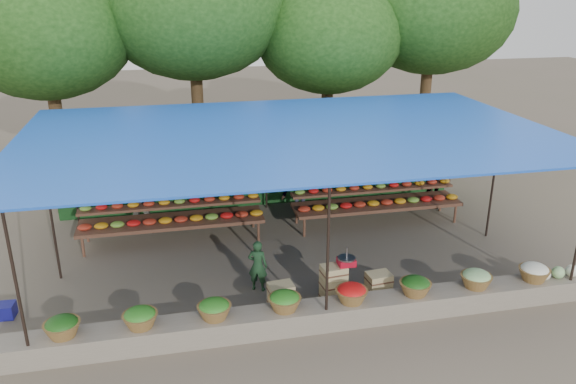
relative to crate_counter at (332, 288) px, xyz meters
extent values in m
plane|color=brown|center=(-0.34, 2.08, -0.31)|extent=(60.00, 60.00, 0.00)
cube|color=#6F6959|center=(-0.34, -0.67, -0.11)|extent=(10.60, 0.55, 0.40)
cylinder|color=black|center=(-5.14, -0.82, 1.09)|extent=(0.05, 0.05, 2.80)
cylinder|color=black|center=(-0.34, -0.82, 1.09)|extent=(0.05, 0.05, 2.80)
cylinder|color=black|center=(-5.14, 2.08, 1.09)|extent=(0.05, 0.05, 2.80)
cylinder|color=black|center=(4.46, 2.08, 1.09)|extent=(0.05, 0.05, 2.80)
cylinder|color=black|center=(-5.14, 4.98, 1.09)|extent=(0.05, 0.05, 2.80)
cylinder|color=black|center=(-0.34, 4.98, 1.09)|extent=(0.05, 0.05, 2.80)
cylinder|color=black|center=(4.46, 4.98, 1.09)|extent=(0.05, 0.05, 2.80)
cube|color=blue|center=(-0.34, 2.08, 2.49)|extent=(10.80, 6.60, 0.04)
cube|color=blue|center=(-0.34, 0.08, 2.31)|extent=(10.80, 2.19, 0.26)
cube|color=blue|center=(-0.34, 4.08, 2.31)|extent=(10.80, 2.19, 0.26)
cylinder|color=gray|center=(-0.34, 3.48, 1.71)|extent=(9.60, 0.01, 0.01)
ellipsoid|color=yellow|center=(-4.84, 3.48, 1.43)|extent=(0.23, 0.17, 0.30)
ellipsoid|color=yellow|center=(-4.34, 3.48, 1.43)|extent=(0.23, 0.17, 0.30)
ellipsoid|color=yellow|center=(-3.84, 3.48, 1.43)|extent=(0.23, 0.17, 0.30)
ellipsoid|color=yellow|center=(-3.34, 3.48, 1.43)|extent=(0.23, 0.17, 0.30)
ellipsoid|color=yellow|center=(-2.84, 3.48, 1.43)|extent=(0.23, 0.17, 0.30)
ellipsoid|color=yellow|center=(-2.34, 3.48, 1.43)|extent=(0.23, 0.17, 0.30)
ellipsoid|color=yellow|center=(-1.84, 3.48, 1.43)|extent=(0.23, 0.17, 0.30)
ellipsoid|color=yellow|center=(-1.34, 3.48, 1.43)|extent=(0.23, 0.17, 0.30)
ellipsoid|color=yellow|center=(-0.84, 3.48, 1.43)|extent=(0.23, 0.17, 0.30)
ellipsoid|color=yellow|center=(-0.34, 3.48, 1.43)|extent=(0.23, 0.17, 0.30)
ellipsoid|color=yellow|center=(0.16, 3.48, 1.43)|extent=(0.23, 0.17, 0.30)
ellipsoid|color=yellow|center=(0.66, 3.48, 1.43)|extent=(0.23, 0.17, 0.30)
ellipsoid|color=yellow|center=(1.16, 3.48, 1.43)|extent=(0.23, 0.17, 0.30)
ellipsoid|color=yellow|center=(1.66, 3.48, 1.43)|extent=(0.23, 0.17, 0.30)
ellipsoid|color=yellow|center=(2.16, 3.48, 1.43)|extent=(0.23, 0.17, 0.30)
ellipsoid|color=yellow|center=(2.66, 3.48, 1.43)|extent=(0.23, 0.17, 0.30)
ellipsoid|color=yellow|center=(3.16, 3.48, 1.43)|extent=(0.23, 0.17, 0.30)
ellipsoid|color=yellow|center=(3.66, 3.48, 1.43)|extent=(0.23, 0.17, 0.30)
ellipsoid|color=yellow|center=(4.16, 3.48, 1.43)|extent=(0.23, 0.17, 0.30)
ellipsoid|color=#1E5316|center=(-4.64, -0.67, 0.31)|extent=(0.52, 0.52, 0.23)
ellipsoid|color=#2E7B20|center=(-3.44, -0.67, 0.31)|extent=(0.52, 0.52, 0.23)
ellipsoid|color=#2E7B20|center=(-2.24, -0.67, 0.31)|extent=(0.52, 0.52, 0.23)
ellipsoid|color=#2E7B20|center=(-1.04, -0.67, 0.31)|extent=(0.52, 0.52, 0.23)
ellipsoid|color=red|center=(0.16, -0.67, 0.31)|extent=(0.52, 0.52, 0.23)
ellipsoid|color=#1E5316|center=(1.36, -0.67, 0.31)|extent=(0.52, 0.52, 0.23)
ellipsoid|color=#93C97D|center=(2.56, -0.67, 0.31)|extent=(0.52, 0.52, 0.23)
ellipsoid|color=white|center=(3.76, -0.67, 0.31)|extent=(0.52, 0.52, 0.23)
cube|color=#1B4D1D|center=(-0.34, 5.23, 0.94)|extent=(10.60, 0.06, 2.50)
cylinder|color=#382314|center=(-5.84, 7.88, 1.67)|extent=(0.36, 0.36, 3.97)
ellipsoid|color=#13340E|center=(-5.84, 7.88, 4.15)|extent=(4.77, 4.77, 3.69)
cylinder|color=#382314|center=(-1.84, 8.28, 1.93)|extent=(0.36, 0.36, 4.48)
ellipsoid|color=#13340E|center=(-1.84, 8.28, 4.73)|extent=(5.39, 5.39, 4.17)
cylinder|color=#382314|center=(2.16, 7.98, 1.55)|extent=(0.36, 0.36, 3.71)
ellipsoid|color=#13340E|center=(2.16, 7.98, 3.87)|extent=(4.47, 4.47, 3.45)
cylinder|color=#382314|center=(5.66, 8.38, 1.87)|extent=(0.36, 0.36, 4.35)
ellipsoid|color=#13340E|center=(5.66, 8.38, 4.59)|extent=(5.24, 5.24, 4.05)
cube|color=#46281C|center=(-2.84, 3.38, 0.19)|extent=(4.20, 0.95, 0.08)
cube|color=#46281C|center=(-2.84, 3.68, 0.47)|extent=(4.20, 0.35, 0.06)
cylinder|color=#46281C|center=(-4.79, 2.98, -0.06)|extent=(0.06, 0.06, 0.50)
cylinder|color=#46281C|center=(-0.89, 2.98, -0.06)|extent=(0.06, 0.06, 0.50)
cylinder|color=#46281C|center=(-4.79, 3.78, -0.06)|extent=(0.06, 0.06, 0.50)
cylinder|color=#46281C|center=(-0.89, 3.78, -0.06)|extent=(0.06, 0.06, 0.50)
ellipsoid|color=#AA2A18|center=(-4.74, 3.23, 0.29)|extent=(0.31, 0.26, 0.13)
ellipsoid|color=#6A9E30|center=(-4.74, 3.68, 0.56)|extent=(0.26, 0.22, 0.12)
ellipsoid|color=orange|center=(-4.39, 3.23, 0.29)|extent=(0.31, 0.26, 0.13)
ellipsoid|color=red|center=(-4.39, 3.68, 0.56)|extent=(0.26, 0.22, 0.12)
ellipsoid|color=#6A9E30|center=(-4.04, 3.23, 0.29)|extent=(0.31, 0.26, 0.13)
ellipsoid|color=#AA2A18|center=(-4.04, 3.68, 0.56)|extent=(0.26, 0.22, 0.12)
ellipsoid|color=red|center=(-3.69, 3.23, 0.29)|extent=(0.31, 0.26, 0.13)
ellipsoid|color=orange|center=(-3.69, 3.68, 0.56)|extent=(0.26, 0.22, 0.12)
ellipsoid|color=#AA2A18|center=(-3.34, 3.23, 0.29)|extent=(0.31, 0.26, 0.13)
ellipsoid|color=#AA2A18|center=(-3.34, 3.68, 0.56)|extent=(0.26, 0.22, 0.12)
ellipsoid|color=orange|center=(-2.99, 3.23, 0.29)|extent=(0.31, 0.26, 0.13)
ellipsoid|color=orange|center=(-2.99, 3.68, 0.56)|extent=(0.26, 0.22, 0.12)
ellipsoid|color=#AA2A18|center=(-2.64, 3.23, 0.29)|extent=(0.31, 0.26, 0.13)
ellipsoid|color=#6A9E30|center=(-2.64, 3.68, 0.56)|extent=(0.26, 0.22, 0.12)
ellipsoid|color=orange|center=(-2.29, 3.23, 0.29)|extent=(0.31, 0.26, 0.13)
ellipsoid|color=red|center=(-2.29, 3.68, 0.56)|extent=(0.26, 0.22, 0.12)
ellipsoid|color=#6A9E30|center=(-1.94, 3.23, 0.29)|extent=(0.31, 0.26, 0.13)
ellipsoid|color=#AA2A18|center=(-1.94, 3.68, 0.56)|extent=(0.26, 0.22, 0.12)
ellipsoid|color=red|center=(-1.59, 3.23, 0.29)|extent=(0.31, 0.26, 0.13)
ellipsoid|color=orange|center=(-1.59, 3.68, 0.56)|extent=(0.26, 0.22, 0.12)
ellipsoid|color=#AA2A18|center=(-1.24, 3.23, 0.29)|extent=(0.31, 0.26, 0.13)
ellipsoid|color=#AA2A18|center=(-1.24, 3.68, 0.56)|extent=(0.26, 0.22, 0.12)
ellipsoid|color=orange|center=(-0.89, 3.23, 0.29)|extent=(0.31, 0.26, 0.13)
ellipsoid|color=orange|center=(-0.89, 3.68, 0.56)|extent=(0.26, 0.22, 0.12)
cube|color=#46281C|center=(2.16, 3.38, 0.19)|extent=(4.20, 0.95, 0.08)
cube|color=#46281C|center=(2.16, 3.68, 0.47)|extent=(4.20, 0.35, 0.06)
cylinder|color=#46281C|center=(0.21, 2.98, -0.06)|extent=(0.06, 0.06, 0.50)
cylinder|color=#46281C|center=(4.11, 2.98, -0.06)|extent=(0.06, 0.06, 0.50)
cylinder|color=#46281C|center=(0.21, 3.78, -0.06)|extent=(0.06, 0.06, 0.50)
cylinder|color=#46281C|center=(4.11, 3.78, -0.06)|extent=(0.06, 0.06, 0.50)
ellipsoid|color=#AA2A18|center=(0.26, 3.23, 0.29)|extent=(0.31, 0.26, 0.13)
ellipsoid|color=#6A9E30|center=(0.26, 3.68, 0.56)|extent=(0.26, 0.22, 0.12)
ellipsoid|color=orange|center=(0.61, 3.23, 0.29)|extent=(0.31, 0.26, 0.13)
ellipsoid|color=red|center=(0.61, 3.68, 0.56)|extent=(0.26, 0.22, 0.12)
ellipsoid|color=#6A9E30|center=(0.96, 3.23, 0.29)|extent=(0.31, 0.26, 0.13)
ellipsoid|color=#AA2A18|center=(0.96, 3.68, 0.56)|extent=(0.26, 0.22, 0.12)
ellipsoid|color=red|center=(1.31, 3.23, 0.29)|extent=(0.31, 0.26, 0.13)
ellipsoid|color=orange|center=(1.31, 3.68, 0.56)|extent=(0.26, 0.22, 0.12)
ellipsoid|color=#AA2A18|center=(1.66, 3.23, 0.29)|extent=(0.31, 0.26, 0.13)
ellipsoid|color=#AA2A18|center=(1.66, 3.68, 0.56)|extent=(0.26, 0.22, 0.12)
ellipsoid|color=orange|center=(2.01, 3.23, 0.29)|extent=(0.31, 0.26, 0.13)
ellipsoid|color=orange|center=(2.01, 3.68, 0.56)|extent=(0.26, 0.22, 0.12)
ellipsoid|color=#AA2A18|center=(2.36, 3.23, 0.29)|extent=(0.31, 0.26, 0.13)
ellipsoid|color=#6A9E30|center=(2.36, 3.68, 0.56)|extent=(0.26, 0.22, 0.12)
ellipsoid|color=orange|center=(2.71, 3.23, 0.29)|extent=(0.31, 0.26, 0.13)
ellipsoid|color=red|center=(2.71, 3.68, 0.56)|extent=(0.26, 0.22, 0.12)
ellipsoid|color=#6A9E30|center=(3.06, 3.23, 0.29)|extent=(0.31, 0.26, 0.13)
ellipsoid|color=#AA2A18|center=(3.06, 3.68, 0.56)|extent=(0.26, 0.22, 0.12)
ellipsoid|color=red|center=(3.41, 3.23, 0.29)|extent=(0.31, 0.26, 0.13)
ellipsoid|color=orange|center=(3.41, 3.68, 0.56)|extent=(0.26, 0.22, 0.12)
ellipsoid|color=#AA2A18|center=(3.76, 3.23, 0.29)|extent=(0.31, 0.26, 0.13)
ellipsoid|color=#AA2A18|center=(3.76, 3.68, 0.56)|extent=(0.26, 0.22, 0.12)
ellipsoid|color=orange|center=(4.11, 3.23, 0.29)|extent=(0.31, 0.26, 0.13)
ellipsoid|color=orange|center=(4.11, 3.68, 0.56)|extent=(0.26, 0.22, 0.12)
cube|color=tan|center=(-0.97, 0.00, -0.19)|extent=(0.48, 0.38, 0.25)
cube|color=tan|center=(-0.97, 0.00, 0.07)|extent=(0.48, 0.38, 0.25)
cube|color=tan|center=(0.03, 0.00, -0.19)|extent=(0.48, 0.38, 0.25)
cube|color=tan|center=(0.03, 0.00, 0.07)|extent=(0.48, 0.38, 0.25)
cube|color=tan|center=(0.03, 0.00, 0.33)|extent=(0.48, 0.38, 0.25)
cube|color=tan|center=(0.93, 0.00, -0.19)|extent=(0.48, 0.38, 0.25)
cube|color=tan|center=(0.93, 0.00, 0.07)|extent=(0.48, 0.38, 0.25)
cube|color=red|center=(0.27, 0.00, 0.52)|extent=(0.31, 0.27, 0.12)
cylinder|color=gray|center=(0.27, 0.00, 0.60)|extent=(0.33, 0.33, 0.03)
cylinder|color=gray|center=(0.27, 0.00, 0.70)|extent=(0.03, 0.03, 0.23)
imported|color=#1B3C21|center=(-1.27, 0.77, 0.22)|extent=(0.45, 0.39, 1.05)
imported|color=slate|center=(-3.51, 3.99, 0.55)|extent=(0.95, 0.81, 1.72)
imported|color=slate|center=(0.42, 4.28, 0.45)|extent=(1.00, 0.59, 1.51)
imported|color=slate|center=(4.01, 4.12, 0.46)|extent=(0.98, 0.66, 1.54)
cube|color=navy|center=(-5.94, 0.79, -0.18)|extent=(0.45, 0.34, 0.26)
camera|label=1|loc=(-2.76, -8.81, 5.35)|focal=35.00mm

